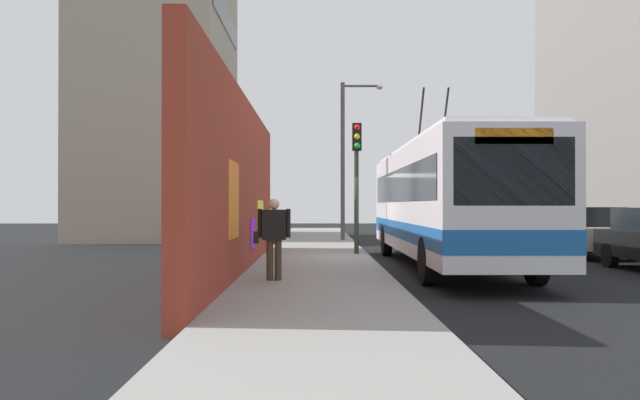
{
  "coord_description": "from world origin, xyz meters",
  "views": [
    {
      "loc": [
        -19.13,
        1.6,
        1.65
      ],
      "look_at": [
        0.78,
        1.48,
        1.8
      ],
      "focal_mm": 37.2,
      "sensor_mm": 36.0,
      "label": 1
    }
  ],
  "objects_px": {
    "parked_car_white": "(530,225)",
    "traffic_light": "(357,165)",
    "pedestrian_near_wall": "(273,233)",
    "city_bus": "(444,200)",
    "street_lamp": "(347,149)",
    "parked_car_champagne": "(583,230)"
  },
  "relations": [
    {
      "from": "parked_car_white",
      "to": "traffic_light",
      "type": "height_order",
      "value": "traffic_light"
    },
    {
      "from": "traffic_light",
      "to": "pedestrian_near_wall",
      "type": "bearing_deg",
      "value": 163.59
    },
    {
      "from": "city_bus",
      "to": "traffic_light",
      "type": "height_order",
      "value": "city_bus"
    },
    {
      "from": "city_bus",
      "to": "traffic_light",
      "type": "distance_m",
      "value": 3.7
    },
    {
      "from": "parked_car_white",
      "to": "street_lamp",
      "type": "relative_size",
      "value": 0.68
    },
    {
      "from": "city_bus",
      "to": "parked_car_champagne",
      "type": "distance_m",
      "value": 6.48
    },
    {
      "from": "parked_car_champagne",
      "to": "pedestrian_near_wall",
      "type": "xyz_separation_m",
      "value": [
        -8.06,
        9.45,
        0.26
      ]
    },
    {
      "from": "parked_car_champagne",
      "to": "parked_car_white",
      "type": "relative_size",
      "value": 1.06
    },
    {
      "from": "parked_car_white",
      "to": "street_lamp",
      "type": "bearing_deg",
      "value": 75.09
    },
    {
      "from": "parked_car_champagne",
      "to": "pedestrian_near_wall",
      "type": "relative_size",
      "value": 2.99
    },
    {
      "from": "city_bus",
      "to": "parked_car_champagne",
      "type": "relative_size",
      "value": 2.55
    },
    {
      "from": "traffic_light",
      "to": "city_bus",
      "type": "bearing_deg",
      "value": -142.57
    },
    {
      "from": "city_bus",
      "to": "parked_car_white",
      "type": "relative_size",
      "value": 2.7
    },
    {
      "from": "street_lamp",
      "to": "parked_car_champagne",
      "type": "bearing_deg",
      "value": -134.73
    },
    {
      "from": "city_bus",
      "to": "parked_car_white",
      "type": "distance_m",
      "value": 10.44
    },
    {
      "from": "city_bus",
      "to": "parked_car_champagne",
      "type": "bearing_deg",
      "value": -54.19
    },
    {
      "from": "parked_car_white",
      "to": "street_lamp",
      "type": "distance_m",
      "value": 8.16
    },
    {
      "from": "traffic_light",
      "to": "parked_car_white",
      "type": "bearing_deg",
      "value": -49.88
    },
    {
      "from": "parked_car_white",
      "to": "pedestrian_near_wall",
      "type": "distance_m",
      "value": 16.33
    },
    {
      "from": "parked_car_champagne",
      "to": "street_lamp",
      "type": "bearing_deg",
      "value": 45.27
    },
    {
      "from": "traffic_light",
      "to": "street_lamp",
      "type": "distance_m",
      "value": 8.21
    },
    {
      "from": "pedestrian_near_wall",
      "to": "street_lamp",
      "type": "distance_m",
      "value": 15.68
    }
  ]
}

